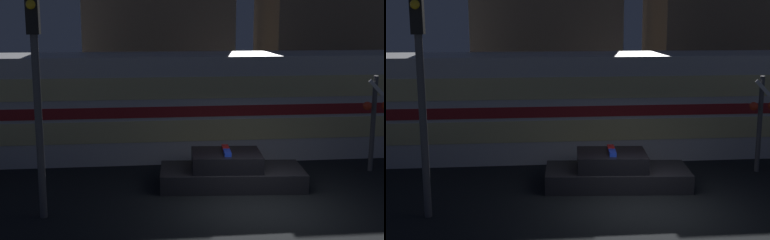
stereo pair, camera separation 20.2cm
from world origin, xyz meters
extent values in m
plane|color=black|center=(0.00, 0.00, 0.00)|extent=(120.00, 120.00, 0.00)
cube|color=silver|center=(-2.37, 6.06, 1.86)|extent=(23.35, 2.88, 3.72)
cube|color=maroon|center=(-2.37, 4.61, 1.86)|extent=(22.88, 0.03, 0.37)
cube|color=beige|center=(-2.37, 4.61, 1.19)|extent=(22.18, 0.02, 0.74)
cube|color=beige|center=(-2.37, 4.61, 2.68)|extent=(22.18, 0.02, 0.74)
cube|color=black|center=(-0.39, 2.05, 0.28)|extent=(4.43, 2.14, 0.56)
cube|color=black|center=(-0.57, 2.07, 0.81)|extent=(2.18, 1.75, 0.49)
cube|color=blue|center=(-0.59, 1.80, 1.11)|extent=(0.24, 0.56, 0.12)
cube|color=red|center=(-0.54, 2.34, 1.11)|extent=(0.24, 0.56, 0.12)
cylinder|color=#4C4C51|center=(4.50, 3.13, 1.59)|extent=(0.16, 0.16, 3.18)
sphere|color=red|center=(4.19, 2.96, 2.23)|extent=(0.28, 0.28, 0.28)
cube|color=white|center=(4.50, 3.03, 2.80)|extent=(0.58, 0.03, 0.58)
cylinder|color=#4C4C51|center=(-5.66, 0.06, 2.33)|extent=(0.19, 0.19, 4.65)
cube|color=black|center=(-5.66, 0.06, 5.10)|extent=(0.30, 0.30, 0.90)
sphere|color=gold|center=(-5.66, -0.13, 5.36)|extent=(0.23, 0.23, 0.23)
cube|color=brown|center=(-2.08, 12.80, 3.70)|extent=(6.85, 4.17, 7.40)
cube|color=brown|center=(6.69, 13.63, 3.85)|extent=(6.52, 5.21, 7.70)
camera|label=1|loc=(-3.32, -13.28, 5.12)|focal=50.00mm
camera|label=2|loc=(-3.12, -13.30, 5.12)|focal=50.00mm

